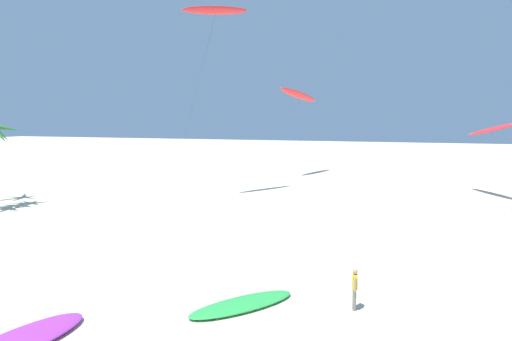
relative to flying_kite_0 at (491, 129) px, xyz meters
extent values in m
cone|color=#287533|center=(-40.73, -17.24, 0.21)|extent=(1.95, 2.02, 0.98)
cone|color=#287533|center=(-41.53, -17.15, -0.24)|extent=(0.71, 2.11, 1.76)
ellipsoid|color=red|center=(0.00, 0.00, 0.00)|extent=(3.86, 7.43, 2.03)
ellipsoid|color=#19B2B7|center=(0.00, 0.00, 0.03)|extent=(3.31, 7.27, 1.64)
cylinder|color=#4C4C51|center=(-0.20, -4.33, -3.35)|extent=(0.42, 8.67, 6.57)
ellipsoid|color=red|center=(-25.02, -7.74, 11.03)|extent=(4.82, 6.57, 1.88)
ellipsoid|color=#19B2B7|center=(-25.02, -7.74, 11.06)|extent=(4.44, 6.32, 1.41)
cylinder|color=#4C4C51|center=(-26.60, -9.84, 2.15)|extent=(3.18, 4.23, 17.56)
ellipsoid|color=red|center=(-21.00, 10.55, 4.15)|extent=(4.02, 8.57, 2.26)
ellipsoid|color=white|center=(-21.00, 10.55, 4.19)|extent=(3.33, 8.53, 1.79)
cylinder|color=#4C4C51|center=(-19.73, 5.78, -1.29)|extent=(2.55, 9.56, 10.69)
ellipsoid|color=green|center=(-14.68, -29.74, -6.51)|extent=(4.15, 4.46, 0.24)
ellipsoid|color=blue|center=(-14.68, -29.74, -6.49)|extent=(2.29, 2.38, 0.14)
ellipsoid|color=purple|center=(-20.92, -34.81, -6.47)|extent=(3.01, 5.04, 0.32)
ellipsoid|color=orange|center=(-20.92, -34.81, -6.45)|extent=(2.08, 2.46, 0.19)
cylinder|color=slate|center=(-10.32, -28.53, -6.18)|extent=(0.14, 0.14, 0.88)
cylinder|color=slate|center=(-10.30, -28.69, -6.18)|extent=(0.14, 0.14, 0.88)
cube|color=yellow|center=(-10.31, -28.61, -5.45)|extent=(0.25, 0.33, 0.58)
cylinder|color=tan|center=(-10.34, -28.41, -5.49)|extent=(0.09, 0.09, 0.56)
cylinder|color=tan|center=(-10.28, -28.82, -5.49)|extent=(0.09, 0.09, 0.56)
sphere|color=tan|center=(-10.31, -28.61, -5.02)|extent=(0.21, 0.21, 0.21)
camera|label=1|loc=(-9.18, -45.08, 1.02)|focal=29.39mm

